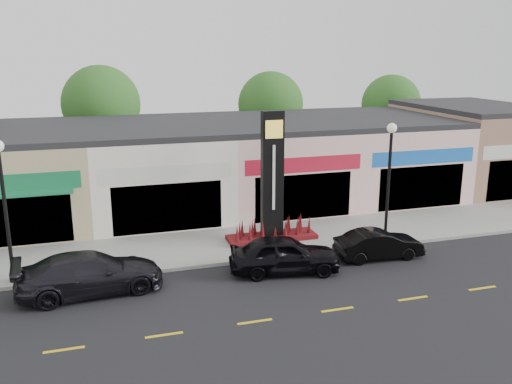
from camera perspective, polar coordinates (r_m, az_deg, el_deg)
ground at (r=21.06m, az=-2.51°, el=-9.81°), size 120.00×120.00×0.00m
sidewalk at (r=24.96m, az=-5.02°, el=-5.66°), size 52.00×4.30×0.15m
curb at (r=22.91m, az=-3.84°, el=-7.54°), size 52.00×0.20×0.15m
shop_beige at (r=30.95m, az=-23.58°, el=1.64°), size 7.00×10.85×4.80m
shop_cream at (r=30.89m, az=-10.60°, el=2.60°), size 7.00×10.01×4.80m
shop_pink_w at (r=32.37m, az=1.81°, el=3.39°), size 7.00×10.01×4.80m
shop_pink_e at (r=35.20m, az=12.70°, el=3.95°), size 7.00×10.01×4.80m
shop_tan at (r=39.06m, az=21.73°, el=4.67°), size 7.00×10.01×5.30m
tree_rear_west at (r=38.26m, az=-15.97°, el=8.85°), size 5.20×5.20×7.83m
tree_rear_mid at (r=40.33m, az=1.56°, el=9.19°), size 4.80×4.80×7.29m
tree_rear_east at (r=44.53m, az=14.01°, el=8.96°), size 4.60×4.60×6.94m
lamp_west_near at (r=21.98m, az=-25.00°, el=-0.54°), size 0.44×0.44×5.47m
lamp_east_near at (r=25.17m, az=13.85°, el=2.21°), size 0.44×0.44×5.47m
pylon_sign at (r=24.90m, az=1.71°, el=-0.34°), size 4.20×1.30×6.00m
car_dark_sedan at (r=21.08m, az=-17.06°, el=-8.18°), size 2.61×5.46×1.53m
car_black_sedan at (r=21.99m, az=3.03°, el=-6.58°), size 2.53×4.69×1.52m
car_black_conv at (r=24.04m, az=12.81°, el=-5.39°), size 1.50×3.85×1.25m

